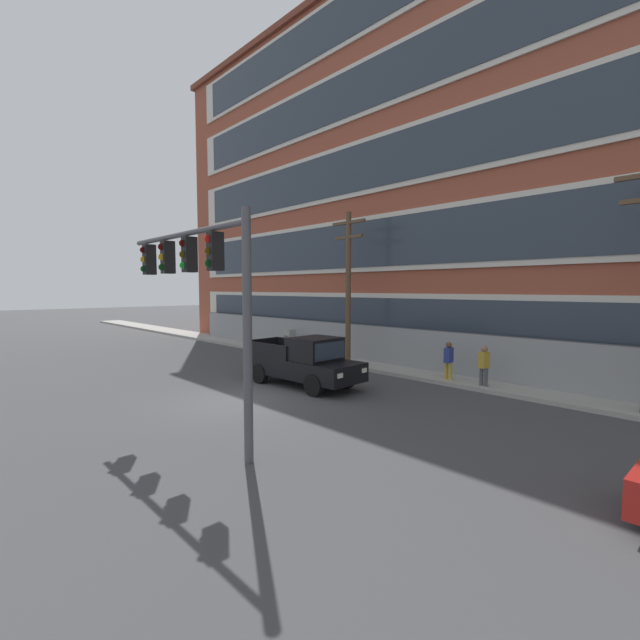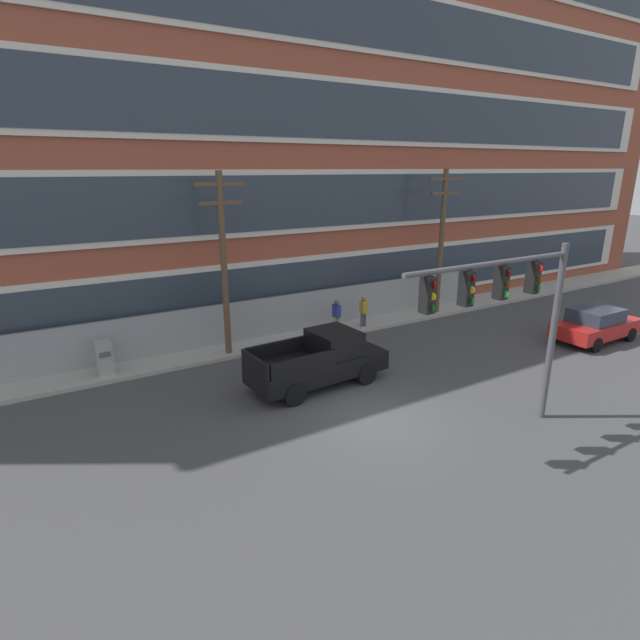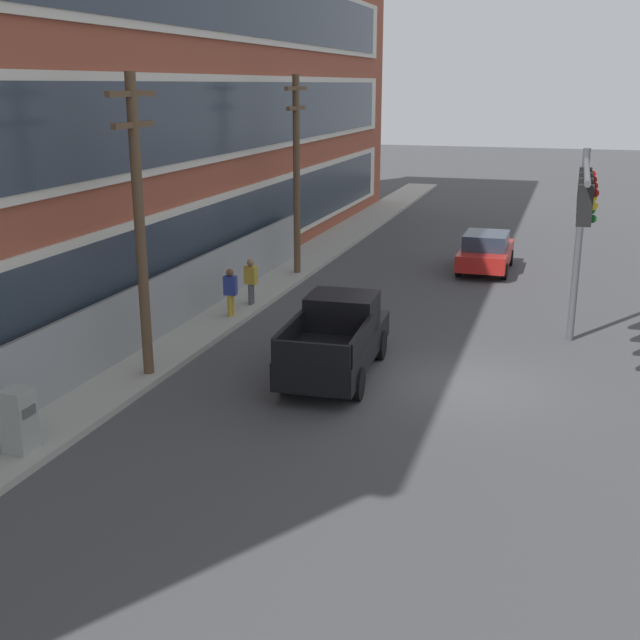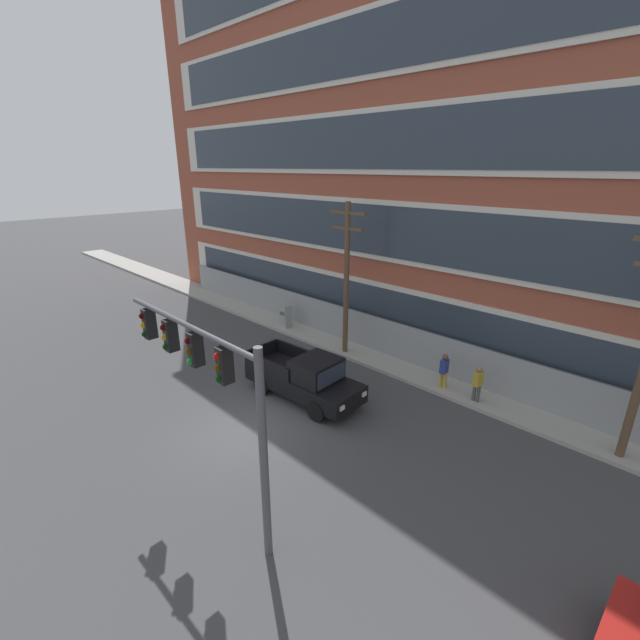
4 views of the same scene
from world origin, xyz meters
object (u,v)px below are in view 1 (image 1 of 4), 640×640
Objects in this scene: pedestrian_near_cabinet at (484,365)px; utility_pole_near_corner at (348,282)px; pickup_truck_black at (304,362)px; electrical_cabinet at (290,342)px; traffic_signal_mast at (198,275)px; pedestrian_by_fence at (449,359)px.

utility_pole_near_corner is at bearing -179.87° from pedestrian_near_cabinet.
utility_pole_near_corner reaches higher than pickup_truck_black.
electrical_cabinet is at bearing 179.10° from pedestrian_near_cabinet.
traffic_signal_mast is 4.15× the size of electrical_cabinet.
pedestrian_by_fence is at bearing 177.16° from pedestrian_near_cabinet.
pedestrian_near_cabinet is at bearing 75.97° from traffic_signal_mast.
pickup_truck_black is 3.10× the size of pedestrian_near_cabinet.
pedestrian_near_cabinet is (2.55, 10.22, -3.18)m from traffic_signal_mast.
electrical_cabinet is at bearing 131.44° from traffic_signal_mast.
pedestrian_near_cabinet is (5.16, 4.48, 0.04)m from pickup_truck_black.
utility_pole_near_corner is 4.44× the size of pedestrian_near_cabinet.
traffic_signal_mast reaches higher than pedestrian_by_fence.
pedestrian_by_fence is at bearing 84.25° from traffic_signal_mast.
electrical_cabinet is at bearing 177.62° from utility_pole_near_corner.
pedestrian_by_fence is at bearing -0.61° from electrical_cabinet.
pedestrian_near_cabinet is at bearing -0.90° from electrical_cabinet.
pedestrian_by_fence is (1.04, 10.30, -3.18)m from traffic_signal_mast.
utility_pole_near_corner is at bearing 113.32° from traffic_signal_mast.
pickup_truck_black reaches higher than pedestrian_by_fence.
traffic_signal_mast is 0.81× the size of utility_pole_near_corner.
pedestrian_by_fence is at bearing 51.36° from pickup_truck_black.
electrical_cabinet is (-9.19, 10.41, -3.42)m from traffic_signal_mast.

